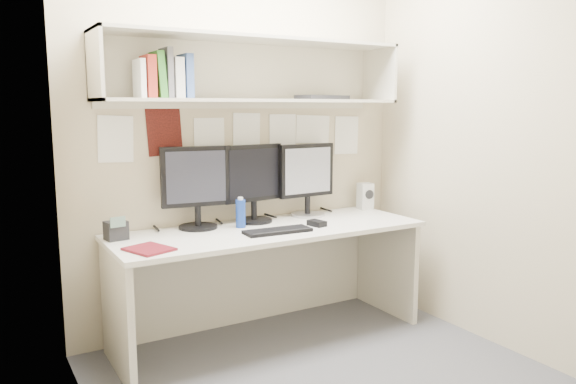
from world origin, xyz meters
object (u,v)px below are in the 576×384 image
monitor_center (253,181)px  monitor_right (307,177)px  monitor_left (197,185)px  desk (269,283)px  maroon_notebook (149,249)px  desk_phone (116,230)px  speaker (365,196)px  keyboard (278,231)px

monitor_center → monitor_right: (0.42, 0.00, -0.00)m
monitor_left → desk: bearing=-21.9°
maroon_notebook → desk_phone: bearing=85.5°
desk → monitor_left: 0.78m
monitor_left → monitor_right: (0.82, 0.00, -0.01)m
monitor_right → speaker: (0.52, -0.00, -0.17)m
monitor_center → maroon_notebook: monitor_center is taller
speaker → desk: bearing=-158.7°
maroon_notebook → desk_phone: (-0.09, 0.33, 0.05)m
keyboard → speaker: speaker is taller
desk → speaker: speaker is taller
monitor_center → monitor_right: size_ratio=1.02×
desk → keyboard: 0.40m
monitor_right → desk_phone: 1.36m
monitor_center → keyboard: monitor_center is taller
monitor_left → speaker: size_ratio=2.66×
desk → maroon_notebook: 0.92m
desk → monitor_left: (-0.39, 0.22, 0.64)m
monitor_left → speaker: (1.33, -0.00, -0.18)m
monitor_center → desk_phone: monitor_center is taller
monitor_left → monitor_center: size_ratio=1.01×
monitor_right → keyboard: 0.63m
monitor_right → maroon_notebook: monitor_right is taller
monitor_left → maroon_notebook: 0.64m
monitor_left → speaker: monitor_left is taller
desk → monitor_left: size_ratio=3.86×
monitor_left → speaker: bearing=7.2°
monitor_left → keyboard: bearing=-37.2°
desk → monitor_center: monitor_center is taller
keyboard → speaker: (0.96, 0.37, 0.09)m
monitor_left → desk_phone: (-0.52, -0.06, -0.22)m
monitor_center → speaker: monitor_center is taller
keyboard → desk: bearing=86.2°
monitor_center → maroon_notebook: 0.95m
speaker → desk_phone: size_ratio=1.36×
monitor_right → desk: bearing=-155.9°
monitor_center → monitor_right: monitor_center is taller
monitor_center → maroon_notebook: bearing=-162.5°
monitor_right → speaker: size_ratio=2.59×
monitor_center → keyboard: bearing=-101.4°
monitor_left → speaker: 1.35m
desk → speaker: (0.94, 0.22, 0.46)m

